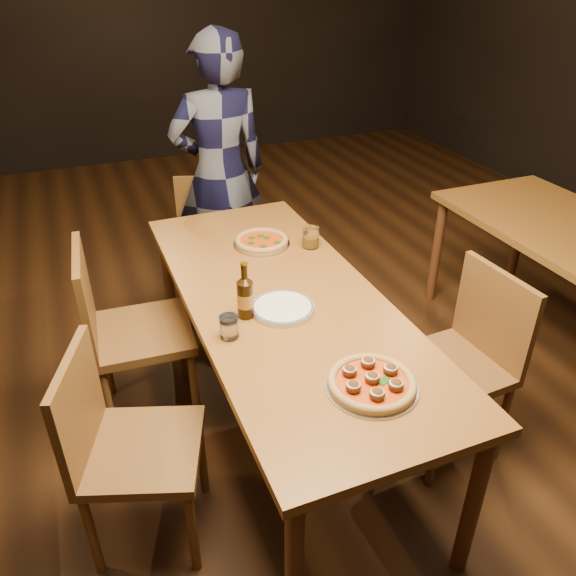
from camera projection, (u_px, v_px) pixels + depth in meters
name	position (u px, v px, depth m)	size (l,w,h in m)	color
ground	(284.00, 425.00, 2.79)	(9.00, 9.00, 0.00)	black
room_shell	(282.00, 9.00, 1.83)	(9.00, 9.00, 9.00)	black
table_main	(284.00, 310.00, 2.44)	(0.80, 2.00, 0.75)	brown
chair_main_nw	(143.00, 448.00, 2.06)	(0.42, 0.42, 0.90)	brown
chair_main_sw	(141.00, 331.00, 2.63)	(0.46, 0.46, 0.98)	brown
chair_main_e	(450.00, 366.00, 2.45)	(0.43, 0.43, 0.92)	brown
chair_end	(207.00, 245.00, 3.55)	(0.40, 0.40, 0.85)	brown
pizza_meatball	(372.00, 382.00, 1.89)	(0.32, 0.32, 0.06)	#B7B7BF
pizza_margherita	(262.00, 241.00, 2.82)	(0.29, 0.29, 0.04)	#B7B7BF
plate_stack	(283.00, 308.00, 2.30)	(0.25, 0.25, 0.02)	white
beer_bottle	(245.00, 298.00, 2.23)	(0.07, 0.07, 0.24)	black
water_glass	(229.00, 327.00, 2.13)	(0.07, 0.07, 0.09)	white
amber_glass	(311.00, 237.00, 2.78)	(0.08, 0.08, 0.10)	#966310
diner	(220.00, 173.00, 3.48)	(0.61, 0.40, 1.68)	black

